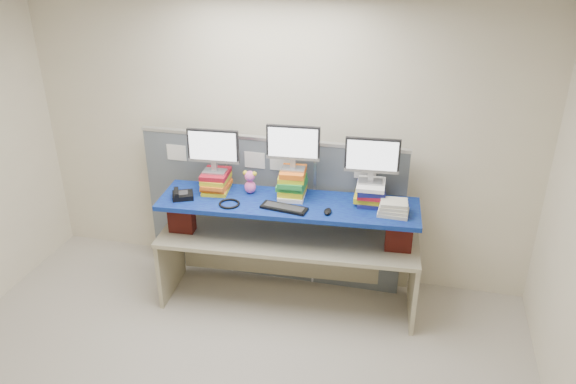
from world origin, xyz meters
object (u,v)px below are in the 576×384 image
(monitor_right, at_px, (372,158))
(desk_phone, at_px, (182,195))
(keyboard, at_px, (284,208))
(blue_board, at_px, (288,204))
(monitor_left, at_px, (213,148))
(monitor_center, at_px, (293,145))
(desk, at_px, (288,250))

(monitor_right, xyz_separation_m, desk_phone, (-1.66, -0.32, -0.40))
(keyboard, bearing_deg, blue_board, 97.86)
(monitor_left, xyz_separation_m, monitor_center, (0.72, 0.05, 0.08))
(monitor_center, bearing_deg, desk_phone, -168.76)
(keyboard, bearing_deg, monitor_right, 31.98)
(monitor_left, height_order, keyboard, monitor_left)
(keyboard, bearing_deg, desk_phone, -171.32)
(desk_phone, bearing_deg, monitor_left, 16.09)
(monitor_left, xyz_separation_m, keyboard, (0.71, -0.21, -0.41))
(monitor_center, bearing_deg, blue_board, -101.74)
(blue_board, distance_m, desk_phone, 0.96)
(desk, distance_m, monitor_left, 1.17)
(blue_board, distance_m, monitor_left, 0.84)
(monitor_center, distance_m, keyboard, 0.55)
(desk, bearing_deg, keyboard, -94.55)
(blue_board, relative_size, keyboard, 5.47)
(monitor_left, distance_m, monitor_center, 0.73)
(monitor_right, distance_m, keyboard, 0.88)
(blue_board, xyz_separation_m, monitor_center, (0.02, 0.12, 0.52))
(monitor_left, xyz_separation_m, monitor_right, (1.41, 0.10, 0.01))
(desk, distance_m, desk_phone, 1.10)
(blue_board, bearing_deg, desk, 0.00)
(monitor_right, relative_size, keyboard, 1.11)
(monitor_center, distance_m, desk_phone, 1.11)
(monitor_right, bearing_deg, blue_board, -170.59)
(blue_board, bearing_deg, monitor_center, 78.26)
(monitor_left, distance_m, keyboard, 0.84)
(monitor_right, bearing_deg, monitor_left, -180.00)
(monitor_left, bearing_deg, desk, -9.57)
(blue_board, distance_m, keyboard, 0.14)
(desk, height_order, keyboard, keyboard)
(desk, height_order, monitor_left, monitor_left)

